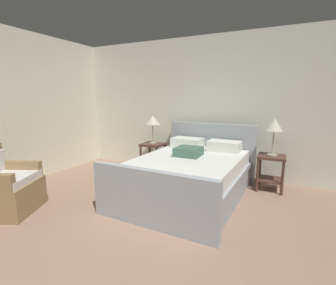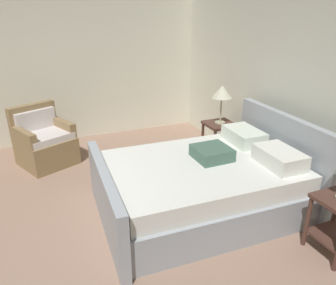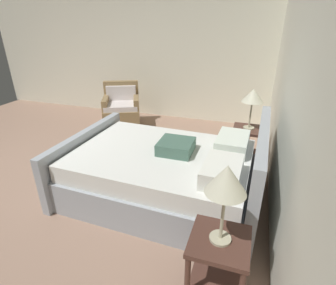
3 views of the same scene
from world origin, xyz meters
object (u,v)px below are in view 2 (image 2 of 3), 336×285
Objects in this scene: table_lamp_left at (222,93)px; armchair at (44,142)px; bed at (205,183)px; nightstand_left at (219,135)px.

table_lamp_left is 2.83m from armchair.
bed is 2.48× the size of armchair.
bed reaches higher than armchair.
armchair is (-2.07, -1.67, 0.01)m from bed.
table_lamp_left is (-0.00, 0.00, 0.68)m from nightstand_left.
table_lamp_left reaches higher than armchair.
bed is at bearing -37.71° from nightstand_left.
armchair is at bearing -141.07° from bed.
armchair is at bearing -109.34° from nightstand_left.
nightstand_left is 0.62× the size of armchair.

